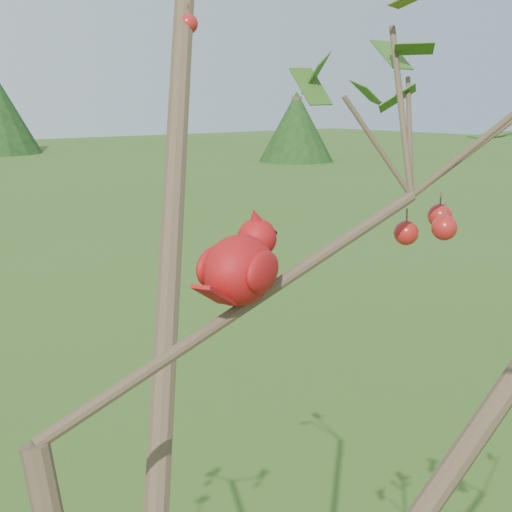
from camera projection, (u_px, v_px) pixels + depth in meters
The scene contains 2 objects.
crabapple_tree at pixel (141, 316), 0.83m from camera, with size 2.35×2.05×2.95m.
cardinal at pixel (242, 265), 1.04m from camera, with size 0.19×0.13×0.14m.
Camera 1 is at (-0.39, -0.73, 2.35)m, focal length 55.00 mm.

